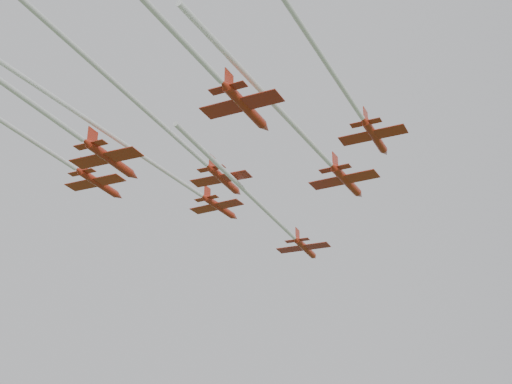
# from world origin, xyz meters

# --- Properties ---
(jet_lead) EXTENTS (18.29, 48.58, 2.60)m
(jet_lead) POSITION_xyz_m (4.36, 5.37, 57.39)
(jet_lead) COLOR red
(jet_row2_left) EXTENTS (25.27, 53.68, 2.50)m
(jet_row2_left) POSITION_xyz_m (-10.95, -8.28, 60.51)
(jet_row2_left) COLOR red
(jet_row2_right) EXTENTS (21.98, 47.25, 2.95)m
(jet_row2_right) POSITION_xyz_m (10.12, -11.27, 61.10)
(jet_row2_right) COLOR red
(jet_row3_left) EXTENTS (23.14, 58.73, 2.66)m
(jet_row3_left) POSITION_xyz_m (-26.45, -19.03, 60.79)
(jet_row3_left) COLOR red
(jet_row3_mid) EXTENTS (19.30, 49.78, 2.45)m
(jet_row3_mid) POSITION_xyz_m (-6.61, -21.20, 58.32)
(jet_row3_mid) COLOR red
(jet_row3_right) EXTENTS (21.34, 51.22, 2.44)m
(jet_row3_right) POSITION_xyz_m (12.16, -30.29, 59.51)
(jet_row3_right) COLOR red
(jet_row4_left) EXTENTS (25.60, 65.86, 2.78)m
(jet_row4_left) POSITION_xyz_m (-21.72, -34.88, 57.77)
(jet_row4_left) COLOR red
(jet_row4_right) EXTENTS (19.33, 44.39, 2.72)m
(jet_row4_right) POSITION_xyz_m (-1.40, -37.33, 58.14)
(jet_row4_right) COLOR red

